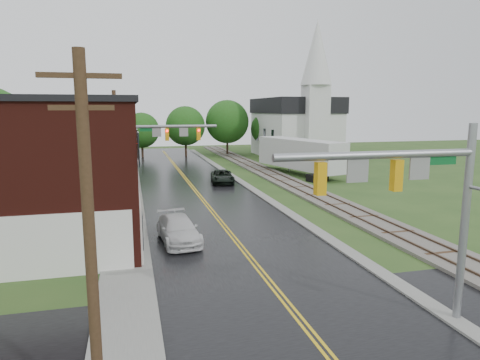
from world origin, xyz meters
name	(u,v)px	position (x,y,z in m)	size (l,w,h in m)	color
main_road	(194,190)	(0.00, 30.00, 0.00)	(10.00, 90.00, 0.02)	black
cross_road	(316,340)	(0.00, 2.00, 0.00)	(60.00, 9.00, 0.02)	black
curb_right	(236,179)	(5.40, 35.00, 0.00)	(0.80, 70.00, 0.12)	gray
sidewalk_left	(128,204)	(-6.20, 25.00, 0.00)	(2.40, 50.00, 0.12)	gray
brick_building	(4,175)	(-12.48, 15.00, 4.15)	(14.30, 10.30, 8.30)	#43140E
yellow_house	(64,166)	(-11.00, 26.00, 3.20)	(8.00, 7.00, 6.40)	tan
darkred_building	(88,164)	(-10.00, 35.00, 2.20)	(7.00, 6.00, 4.40)	#3F0F0C
church	(297,121)	(20.00, 53.74, 5.83)	(10.40, 18.40, 20.00)	silver
railroad	(276,177)	(10.00, 35.00, 0.11)	(3.20, 80.00, 0.30)	#59544C
traffic_signal_near	(415,190)	(3.47, 2.00, 4.97)	(7.34, 0.30, 7.20)	gray
traffic_signal_far	(158,141)	(-3.47, 27.00, 4.97)	(7.34, 0.43, 7.20)	gray
utility_pole_a	(90,236)	(-6.80, 0.00, 4.72)	(1.80, 0.28, 9.00)	#382616
utility_pole_b	(116,150)	(-6.80, 22.00, 4.72)	(1.80, 0.28, 9.00)	#382616
utility_pole_c	(122,134)	(-6.80, 44.00, 4.72)	(1.80, 0.28, 9.00)	#382616
tree_left_c	(54,138)	(-13.85, 39.90, 4.51)	(6.00, 6.00, 7.65)	black
tree_left_e	(105,132)	(-8.85, 45.90, 4.81)	(6.40, 6.40, 8.16)	black
suv_dark	(222,177)	(3.37, 32.93, 0.68)	(2.24, 4.86, 1.35)	black
pickup_white	(178,230)	(-3.29, 13.95, 0.73)	(2.06, 5.06, 1.47)	silver
semi_trailer	(300,154)	(13.51, 36.53, 2.45)	(6.30, 13.76, 4.17)	black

